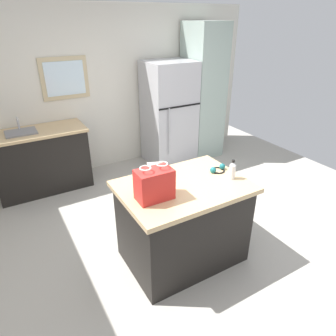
{
  "coord_description": "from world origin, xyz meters",
  "views": [
    {
      "loc": [
        -1.59,
        -2.3,
        2.33
      ],
      "look_at": [
        -0.18,
        0.11,
        0.94
      ],
      "focal_mm": 32.46,
      "sensor_mm": 36.0,
      "label": 1
    }
  ],
  "objects_px": {
    "refrigerator": "(169,114)",
    "tall_cabinet": "(203,92)",
    "small_box": "(155,170)",
    "kitchen_island": "(183,222)",
    "bottle": "(232,170)",
    "shopping_bag": "(154,184)",
    "ear_defenders": "(218,169)"
  },
  "relations": [
    {
      "from": "refrigerator",
      "to": "tall_cabinet",
      "type": "distance_m",
      "value": 0.75
    },
    {
      "from": "refrigerator",
      "to": "small_box",
      "type": "relative_size",
      "value": 10.82
    },
    {
      "from": "kitchen_island",
      "to": "small_box",
      "type": "relative_size",
      "value": 7.77
    },
    {
      "from": "refrigerator",
      "to": "bottle",
      "type": "relative_size",
      "value": 8.38
    },
    {
      "from": "bottle",
      "to": "shopping_bag",
      "type": "bearing_deg",
      "value": 175.81
    },
    {
      "from": "refrigerator",
      "to": "bottle",
      "type": "distance_m",
      "value": 2.44
    },
    {
      "from": "bottle",
      "to": "refrigerator",
      "type": "bearing_deg",
      "value": 74.4
    },
    {
      "from": "kitchen_island",
      "to": "ear_defenders",
      "type": "xyz_separation_m",
      "value": [
        0.46,
        0.07,
        0.46
      ]
    },
    {
      "from": "tall_cabinet",
      "to": "kitchen_island",
      "type": "bearing_deg",
      "value": -129.53
    },
    {
      "from": "small_box",
      "to": "ear_defenders",
      "type": "height_order",
      "value": "small_box"
    },
    {
      "from": "tall_cabinet",
      "to": "small_box",
      "type": "xyz_separation_m",
      "value": [
        -1.98,
        -1.92,
        -0.19
      ]
    },
    {
      "from": "kitchen_island",
      "to": "bottle",
      "type": "height_order",
      "value": "bottle"
    },
    {
      "from": "shopping_bag",
      "to": "ear_defenders",
      "type": "relative_size",
      "value": 1.64
    },
    {
      "from": "bottle",
      "to": "ear_defenders",
      "type": "relative_size",
      "value": 1.03
    },
    {
      "from": "shopping_bag",
      "to": "bottle",
      "type": "distance_m",
      "value": 0.84
    },
    {
      "from": "shopping_bag",
      "to": "small_box",
      "type": "relative_size",
      "value": 2.05
    },
    {
      "from": "small_box",
      "to": "ear_defenders",
      "type": "distance_m",
      "value": 0.65
    },
    {
      "from": "kitchen_island",
      "to": "small_box",
      "type": "distance_m",
      "value": 0.6
    },
    {
      "from": "refrigerator",
      "to": "ear_defenders",
      "type": "relative_size",
      "value": 8.62
    },
    {
      "from": "bottle",
      "to": "ear_defenders",
      "type": "distance_m",
      "value": 0.21
    },
    {
      "from": "refrigerator",
      "to": "ear_defenders",
      "type": "distance_m",
      "value": 2.25
    },
    {
      "from": "small_box",
      "to": "bottle",
      "type": "distance_m",
      "value": 0.76
    },
    {
      "from": "small_box",
      "to": "kitchen_island",
      "type": "bearing_deg",
      "value": -63.45
    },
    {
      "from": "refrigerator",
      "to": "kitchen_island",
      "type": "bearing_deg",
      "value": -117.16
    },
    {
      "from": "small_box",
      "to": "bottle",
      "type": "bearing_deg",
      "value": -34.43
    },
    {
      "from": "kitchen_island",
      "to": "shopping_bag",
      "type": "height_order",
      "value": "shopping_bag"
    },
    {
      "from": "kitchen_island",
      "to": "refrigerator",
      "type": "distance_m",
      "value": 2.52
    },
    {
      "from": "small_box",
      "to": "shopping_bag",
      "type": "bearing_deg",
      "value": -119.25
    },
    {
      "from": "refrigerator",
      "to": "bottle",
      "type": "height_order",
      "value": "refrigerator"
    },
    {
      "from": "shopping_bag",
      "to": "ear_defenders",
      "type": "distance_m",
      "value": 0.84
    },
    {
      "from": "refrigerator",
      "to": "shopping_bag",
      "type": "xyz_separation_m",
      "value": [
        -1.49,
        -2.29,
        0.17
      ]
    },
    {
      "from": "kitchen_island",
      "to": "shopping_bag",
      "type": "distance_m",
      "value": 0.69
    }
  ]
}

